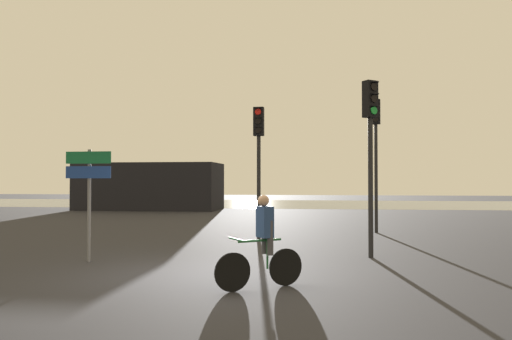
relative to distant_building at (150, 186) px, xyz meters
The scene contains 8 objects.
ground_plane 24.05m from the distant_building, 68.18° to the right, with size 120.00×120.00×0.00m, color #28282D.
water_strip 13.49m from the distant_building, 48.26° to the left, with size 80.00×16.00×0.01m, color slate.
distant_building is the anchor object (origin of this frame).
traffic_light_center 19.04m from the distant_building, 60.33° to the right, with size 0.33×0.34×4.19m.
traffic_light_far_right 19.02m from the distant_building, 45.30° to the right, with size 0.36×0.37×4.85m.
traffic_light_near_right 23.27m from the distant_building, 57.29° to the right, with size 0.41×0.42×4.33m.
direction_sign_post 21.90m from the distant_building, 74.07° to the right, with size 1.10×0.12×2.60m.
cyclist 25.56m from the distant_building, 66.10° to the right, with size 1.41×1.04×1.62m.
Camera 1 is at (2.45, -9.70, 1.85)m, focal length 35.00 mm.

